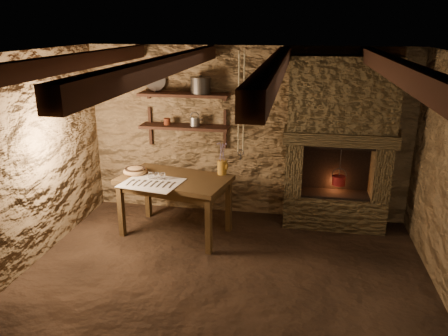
% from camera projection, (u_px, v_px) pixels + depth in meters
% --- Properties ---
extents(floor, '(4.50, 4.50, 0.00)m').
position_uv_depth(floor, '(221.00, 288.00, 4.64)').
color(floor, black).
rests_on(floor, ground).
extents(back_wall, '(4.50, 0.04, 2.40)m').
position_uv_depth(back_wall, '(246.00, 134.00, 6.13)').
color(back_wall, brown).
rests_on(back_wall, floor).
extents(front_wall, '(4.50, 0.04, 2.40)m').
position_uv_depth(front_wall, '(155.00, 306.00, 2.40)').
color(front_wall, brown).
rests_on(front_wall, floor).
extents(left_wall, '(0.04, 4.00, 2.40)m').
position_uv_depth(left_wall, '(13.00, 169.00, 4.63)').
color(left_wall, brown).
rests_on(left_wall, floor).
extents(ceiling, '(4.50, 4.00, 0.04)m').
position_uv_depth(ceiling, '(220.00, 56.00, 3.89)').
color(ceiling, black).
rests_on(ceiling, back_wall).
extents(beam_far_left, '(0.14, 3.95, 0.16)m').
position_uv_depth(beam_far_left, '(66.00, 64.00, 4.16)').
color(beam_far_left, black).
rests_on(beam_far_left, ceiling).
extents(beam_mid_left, '(0.14, 3.95, 0.16)m').
position_uv_depth(beam_mid_left, '(167.00, 65.00, 4.00)').
color(beam_mid_left, black).
rests_on(beam_mid_left, ceiling).
extents(beam_mid_right, '(0.14, 3.95, 0.16)m').
position_uv_depth(beam_mid_right, '(276.00, 67.00, 3.83)').
color(beam_mid_right, black).
rests_on(beam_mid_right, ceiling).
extents(beam_far_right, '(0.14, 3.95, 0.16)m').
position_uv_depth(beam_far_right, '(396.00, 69.00, 3.67)').
color(beam_far_right, black).
rests_on(beam_far_right, ceiling).
extents(shelf_lower, '(1.25, 0.30, 0.04)m').
position_uv_depth(shelf_lower, '(185.00, 127.00, 6.09)').
color(shelf_lower, black).
rests_on(shelf_lower, back_wall).
extents(shelf_upper, '(1.25, 0.30, 0.04)m').
position_uv_depth(shelf_upper, '(184.00, 95.00, 5.95)').
color(shelf_upper, black).
rests_on(shelf_upper, back_wall).
extents(hearth, '(1.43, 0.51, 2.30)m').
position_uv_depth(hearth, '(339.00, 140.00, 5.70)').
color(hearth, '#362B1B').
rests_on(hearth, floor).
extents(work_table, '(1.52, 1.07, 0.79)m').
position_uv_depth(work_table, '(175.00, 204.00, 5.72)').
color(work_table, '#332312').
rests_on(work_table, floor).
extents(linen_cloth, '(0.79, 0.68, 0.01)m').
position_uv_depth(linen_cloth, '(152.00, 183.00, 5.40)').
color(linen_cloth, white).
rests_on(linen_cloth, work_table).
extents(pewter_cutlery_row, '(0.62, 0.33, 0.01)m').
position_uv_depth(pewter_cutlery_row, '(151.00, 183.00, 5.38)').
color(pewter_cutlery_row, gray).
rests_on(pewter_cutlery_row, linen_cloth).
extents(drinking_glasses, '(0.23, 0.07, 0.09)m').
position_uv_depth(drinking_glasses, '(157.00, 176.00, 5.51)').
color(drinking_glasses, silver).
rests_on(drinking_glasses, linen_cloth).
extents(stoneware_jug, '(0.14, 0.14, 0.43)m').
position_uv_depth(stoneware_jug, '(222.00, 161.00, 5.68)').
color(stoneware_jug, '#AA7421').
rests_on(stoneware_jug, work_table).
extents(wooden_bowl, '(0.36, 0.36, 0.11)m').
position_uv_depth(wooden_bowl, '(135.00, 171.00, 5.73)').
color(wooden_bowl, '#A07545').
rests_on(wooden_bowl, work_table).
extents(iron_stockpot, '(0.29, 0.29, 0.20)m').
position_uv_depth(iron_stockpot, '(201.00, 86.00, 5.87)').
color(iron_stockpot, '#322F2D').
rests_on(iron_stockpot, shelf_upper).
extents(tin_pan, '(0.29, 0.16, 0.28)m').
position_uv_depth(tin_pan, '(156.00, 81.00, 6.06)').
color(tin_pan, gray).
rests_on(tin_pan, shelf_upper).
extents(small_kettle, '(0.19, 0.16, 0.19)m').
position_uv_depth(small_kettle, '(195.00, 121.00, 6.04)').
color(small_kettle, gray).
rests_on(small_kettle, shelf_lower).
extents(rusty_tin, '(0.12, 0.12, 0.09)m').
position_uv_depth(rusty_tin, '(167.00, 122.00, 6.11)').
color(rusty_tin, '#501E10').
rests_on(rusty_tin, shelf_lower).
extents(red_pot, '(0.20, 0.18, 0.54)m').
position_uv_depth(red_pot, '(339.00, 180.00, 5.82)').
color(red_pot, maroon).
rests_on(red_pot, hearth).
extents(hanging_ropes, '(0.08, 0.08, 1.20)m').
position_uv_depth(hanging_ropes, '(241.00, 103.00, 5.05)').
color(hanging_ropes, tan).
rests_on(hanging_ropes, ceiling).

